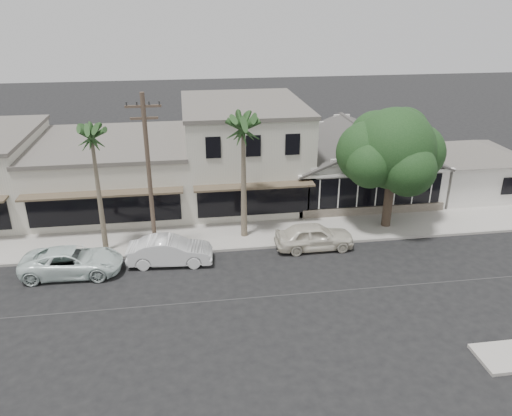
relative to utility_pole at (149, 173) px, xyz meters
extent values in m
plane|color=black|center=(9.00, -5.20, -4.79)|extent=(140.00, 140.00, 0.00)
cube|color=#9E9991|center=(1.00, 1.55, -4.71)|extent=(90.00, 3.50, 0.15)
cube|color=white|center=(14.00, 7.30, -3.29)|extent=(10.00, 8.00, 3.00)
cube|color=black|center=(14.00, 3.24, -3.04)|extent=(8.80, 0.10, 2.00)
cube|color=#60564C|center=(14.00, 3.25, -4.44)|extent=(9.60, 0.18, 0.70)
cube|color=white|center=(22.20, 6.30, -3.29)|extent=(6.00, 6.00, 3.00)
cube|color=beige|center=(6.00, 8.30, -1.54)|extent=(8.00, 10.00, 6.50)
cube|color=beige|center=(-3.00, 8.30, -2.69)|extent=(10.00, 10.00, 4.20)
cylinder|color=brown|center=(0.00, 0.00, -0.29)|extent=(0.24, 0.24, 9.00)
cube|color=brown|center=(0.00, 0.00, 3.51)|extent=(1.80, 0.12, 0.12)
cube|color=brown|center=(0.00, 0.00, 2.91)|extent=(1.40, 0.12, 0.12)
imported|color=silver|center=(8.95, -0.61, -4.03)|extent=(4.47, 1.82, 1.52)
imported|color=white|center=(0.83, -1.19, -4.04)|extent=(4.63, 1.92, 1.49)
imported|color=silver|center=(-4.17, -1.56, -4.08)|extent=(5.18, 2.55, 1.41)
cylinder|color=#4D3C2E|center=(14.11, 1.48, -3.31)|extent=(0.56, 0.56, 2.97)
sphere|color=#153214|center=(14.11, 1.48, 0.31)|extent=(4.82, 4.82, 4.82)
sphere|color=#153214|center=(15.77, 2.03, -0.15)|extent=(3.52, 3.52, 3.52)
sphere|color=#153214|center=(12.62, 1.85, 0.03)|extent=(3.71, 3.71, 3.71)
sphere|color=#153214|center=(14.48, 0.09, -0.52)|extent=(3.15, 3.15, 3.15)
sphere|color=#153214|center=(13.55, 2.96, 0.59)|extent=(3.34, 3.34, 3.34)
sphere|color=#153214|center=(15.22, 2.78, 0.96)|extent=(2.97, 2.97, 2.97)
sphere|color=#153214|center=(12.44, 0.74, -0.34)|extent=(2.78, 2.78, 2.78)
cone|color=#726651|center=(5.17, 1.34, -1.54)|extent=(0.39, 0.39, 6.50)
cone|color=#726651|center=(-2.78, 0.60, -1.52)|extent=(0.32, 0.32, 6.54)
camera|label=1|loc=(1.94, -25.34, 8.52)|focal=35.00mm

